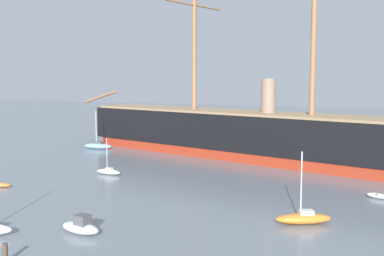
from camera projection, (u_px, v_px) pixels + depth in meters
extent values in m
cube|color=maroon|center=(247.00, 153.00, 77.22)|extent=(60.33, 25.31, 1.57)
cube|color=black|center=(247.00, 131.00, 76.84)|extent=(62.84, 26.36, 5.60)
ellipsoid|color=black|center=(124.00, 125.00, 95.06)|extent=(13.18, 11.25, 7.16)
cube|color=#9E7F5B|center=(248.00, 113.00, 76.53)|extent=(61.43, 25.29, 0.34)
cylinder|color=#936642|center=(194.00, 26.00, 81.93)|extent=(0.78, 0.78, 29.10)
cylinder|color=#936642|center=(194.00, 5.00, 81.57)|extent=(4.46, 14.54, 0.31)
cylinder|color=#936642|center=(314.00, 15.00, 68.13)|extent=(0.78, 0.78, 29.10)
cylinder|color=#936642|center=(100.00, 97.00, 98.93)|extent=(9.68, 3.28, 2.98)
cylinder|color=gray|center=(268.00, 97.00, 73.89)|extent=(2.24, 2.24, 5.60)
ellipsoid|color=silver|center=(80.00, 228.00, 39.90)|extent=(4.07, 2.23, 0.90)
cube|color=#4C4C51|center=(83.00, 220.00, 39.68)|extent=(1.34, 1.23, 0.90)
ellipsoid|color=orange|center=(3.00, 185.00, 56.85)|extent=(2.18, 1.18, 0.49)
cube|color=beige|center=(3.00, 183.00, 56.83)|extent=(0.29, 0.79, 0.08)
ellipsoid|color=orange|center=(303.00, 219.00, 42.43)|extent=(5.12, 3.62, 0.95)
cube|color=beige|center=(306.00, 213.00, 42.39)|extent=(1.49, 1.30, 0.50)
cylinder|color=silver|center=(301.00, 184.00, 42.09)|extent=(0.12, 0.12, 5.74)
ellipsoid|color=silver|center=(108.00, 172.00, 64.20)|extent=(3.77, 1.31, 0.71)
cube|color=beige|center=(109.00, 169.00, 64.08)|extent=(0.96, 0.66, 0.37)
cylinder|color=silver|center=(107.00, 154.00, 64.04)|extent=(0.09, 0.09, 4.27)
ellipsoid|color=silver|center=(378.00, 196.00, 51.50)|extent=(2.59, 1.75, 0.56)
cube|color=#4C4C51|center=(378.00, 194.00, 51.47)|extent=(0.49, 0.91, 0.09)
ellipsoid|color=#7FB2D6|center=(98.00, 146.00, 87.31)|extent=(5.47, 2.39, 1.00)
cube|color=#4C4C51|center=(99.00, 143.00, 87.18)|extent=(1.44, 1.07, 0.53)
cylinder|color=silver|center=(96.00, 128.00, 87.02)|extent=(0.13, 0.13, 6.08)
ellipsoid|color=silver|center=(273.00, 149.00, 84.57)|extent=(3.99, 3.58, 0.89)
cube|color=beige|center=(274.00, 145.00, 84.26)|extent=(1.55, 1.53, 0.89)
cylinder|color=#4C3D2D|center=(5.00, 253.00, 33.47)|extent=(0.38, 0.38, 1.42)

